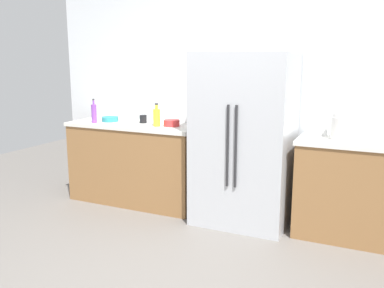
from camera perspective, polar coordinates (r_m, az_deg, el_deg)
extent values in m
plane|color=slate|center=(3.29, -4.73, -18.66)|extent=(9.41, 9.41, 0.00)
cube|color=silver|center=(4.61, 6.94, 7.60)|extent=(4.69, 0.10, 2.69)
cube|color=olive|center=(4.93, -7.56, -2.79)|extent=(1.55, 0.59, 0.89)
cube|color=silver|center=(4.83, -7.71, 2.58)|extent=(1.58, 0.62, 0.04)
cube|color=#B2B5BA|center=(4.22, 7.12, 0.58)|extent=(0.94, 0.70, 1.72)
cylinder|color=#262628|center=(3.89, 4.89, -0.29)|extent=(0.02, 0.02, 0.77)
cylinder|color=#262628|center=(3.87, 6.00, -0.39)|extent=(0.02, 0.02, 0.77)
cylinder|color=silver|center=(4.05, 20.08, 2.01)|extent=(0.24, 0.24, 0.20)
sphere|color=silver|center=(4.04, 20.18, 3.43)|extent=(0.22, 0.22, 0.22)
cylinder|color=purple|center=(4.94, -13.24, 4.04)|extent=(0.06, 0.06, 0.21)
cylinder|color=purple|center=(4.93, -13.31, 5.55)|extent=(0.02, 0.02, 0.05)
cylinder|color=#333338|center=(4.92, -13.33, 5.94)|extent=(0.02, 0.02, 0.02)
cylinder|color=yellow|center=(4.58, -4.85, 3.58)|extent=(0.08, 0.08, 0.19)
cylinder|color=yellow|center=(4.56, -4.88, 5.06)|extent=(0.03, 0.03, 0.05)
cylinder|color=#333338|center=(4.56, -4.88, 5.47)|extent=(0.04, 0.04, 0.02)
cylinder|color=black|center=(4.85, -6.69, 3.42)|extent=(0.08, 0.08, 0.09)
cylinder|color=white|center=(4.24, 17.41, 1.67)|extent=(0.09, 0.09, 0.07)
cylinder|color=teal|center=(5.03, -11.13, 3.37)|extent=(0.19, 0.19, 0.06)
cylinder|color=red|center=(4.59, -2.80, 2.88)|extent=(0.18, 0.18, 0.07)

